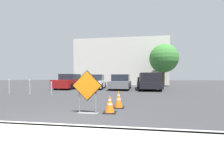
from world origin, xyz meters
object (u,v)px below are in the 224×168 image
at_px(traffic_cone_second, 118,99).
at_px(pickup_truck, 148,82).
at_px(parked_car_nearest, 70,82).
at_px(bollard_third, 9,86).
at_px(parked_car_third, 121,82).
at_px(bollard_second, 30,87).
at_px(bollard_nearest, 51,88).
at_px(parked_car_second, 95,82).
at_px(traffic_cone_nearest, 110,104).
at_px(road_closed_sign, 87,90).

xyz_separation_m(traffic_cone_second, pickup_truck, (2.05, 9.07, 0.41)).
bearing_deg(traffic_cone_second, parked_car_nearest, 123.74).
relative_size(parked_car_nearest, bollard_third, 4.16).
bearing_deg(parked_car_third, bollard_second, 46.39).
relative_size(bollard_nearest, bollard_second, 0.87).
height_order(parked_car_second, bollard_nearest, parked_car_second).
distance_m(traffic_cone_nearest, bollard_third, 9.17).
bearing_deg(road_closed_sign, bollard_second, 140.33).
bearing_deg(road_closed_sign, pickup_truck, 73.65).
distance_m(traffic_cone_nearest, parked_car_nearest, 11.78).
relative_size(road_closed_sign, traffic_cone_second, 2.12).
bearing_deg(parked_car_third, traffic_cone_second, 96.52).
height_order(parked_car_nearest, bollard_second, parked_car_nearest).
height_order(traffic_cone_nearest, parked_car_third, parked_car_third).
bearing_deg(traffic_cone_second, pickup_truck, 77.26).
height_order(parked_car_third, bollard_third, parked_car_third).
relative_size(road_closed_sign, parked_car_third, 0.33).
bearing_deg(parked_car_second, pickup_truck, 170.57).
bearing_deg(parked_car_nearest, road_closed_sign, 119.08).
height_order(traffic_cone_second, bollard_third, bollard_third).
distance_m(parked_car_nearest, parked_car_third, 5.49).
height_order(road_closed_sign, parked_car_third, parked_car_third).
bearing_deg(parked_car_second, bollard_second, 58.58).
relative_size(parked_car_third, bollard_second, 4.21).
relative_size(parked_car_second, bollard_nearest, 4.43).
height_order(parked_car_nearest, pickup_truck, pickup_truck).
bearing_deg(bollard_second, traffic_cone_nearest, -34.84).
distance_m(road_closed_sign, traffic_cone_second, 1.55).
xyz_separation_m(parked_car_second, bollard_nearest, (-1.54, -6.05, -0.19)).
height_order(parked_car_second, parked_car_third, parked_car_second).
bearing_deg(parked_car_third, pickup_truck, 177.42).
xyz_separation_m(road_closed_sign, bollard_nearest, (-4.05, 4.70, -0.32)).
height_order(traffic_cone_second, parked_car_nearest, parked_car_nearest).
xyz_separation_m(road_closed_sign, parked_car_third, (0.25, 10.44, -0.12)).
xyz_separation_m(road_closed_sign, bollard_third, (-7.28, 4.70, -0.25)).
xyz_separation_m(parked_car_nearest, bollard_third, (-2.04, -5.70, -0.15)).
height_order(road_closed_sign, bollard_third, road_closed_sign).
xyz_separation_m(pickup_truck, bollard_second, (-8.66, -5.51, -0.18)).
relative_size(road_closed_sign, bollard_second, 1.38).
relative_size(traffic_cone_nearest, bollard_second, 0.57).
xyz_separation_m(traffic_cone_nearest, bollard_second, (-6.39, 4.45, 0.27)).
bearing_deg(road_closed_sign, traffic_cone_second, 50.29).
height_order(bollard_second, bollard_third, bollard_third).
bearing_deg(bollard_second, road_closed_sign, -39.67).
distance_m(road_closed_sign, traffic_cone_nearest, 0.93).
bearing_deg(road_closed_sign, parked_car_third, 88.65).
xyz_separation_m(traffic_cone_second, parked_car_second, (-3.44, 9.61, 0.35)).
bearing_deg(traffic_cone_nearest, parked_car_third, 92.70).
distance_m(traffic_cone_second, bollard_third, 8.97).
bearing_deg(parked_car_second, traffic_cone_second, 105.91).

